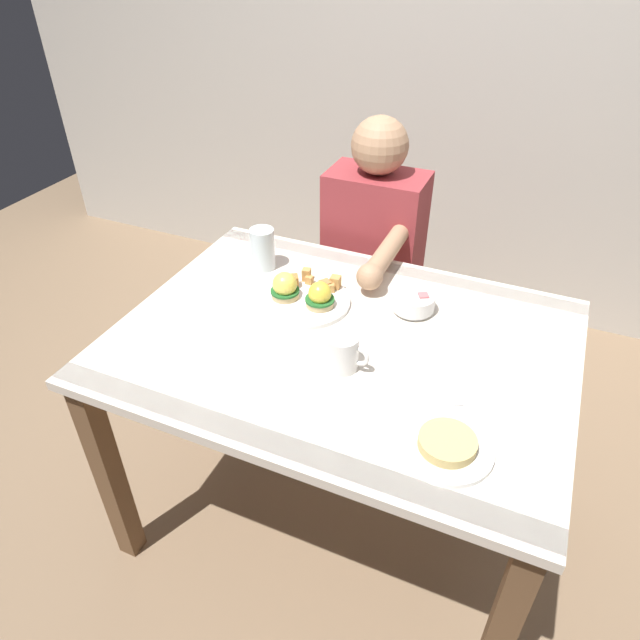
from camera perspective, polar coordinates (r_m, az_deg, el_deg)
name	(u,v)px	position (r m, az deg, el deg)	size (l,w,h in m)	color
ground_plane	(337,507)	(2.06, 1.76, -18.26)	(6.00, 6.00, 0.00)	#7F664C
back_wall	(482,21)	(2.68, 15.99, 26.93)	(4.80, 0.10, 2.60)	beige
dining_table	(341,368)	(1.59, 2.17, -4.82)	(1.20, 0.90, 0.74)	silver
eggs_benedict_plate	(303,295)	(1.64, -1.70, 2.50)	(0.27, 0.27, 0.09)	white
fruit_bowl	(413,302)	(1.63, 9.35, 1.77)	(0.12, 0.12, 0.06)	white
coffee_mug	(343,351)	(1.40, 2.36, -3.18)	(0.11, 0.08, 0.09)	white
fork	(453,386)	(1.41, 13.19, -6.44)	(0.08, 0.15, 0.00)	silver
water_glass_near	(263,251)	(1.80, -5.76, 6.88)	(0.08, 0.08, 0.13)	silver
side_plate	(447,446)	(1.25, 12.62, -12.23)	(0.20, 0.20, 0.04)	white
diner_person	(371,256)	(2.08, 5.19, 6.45)	(0.34, 0.54, 1.14)	#33333D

